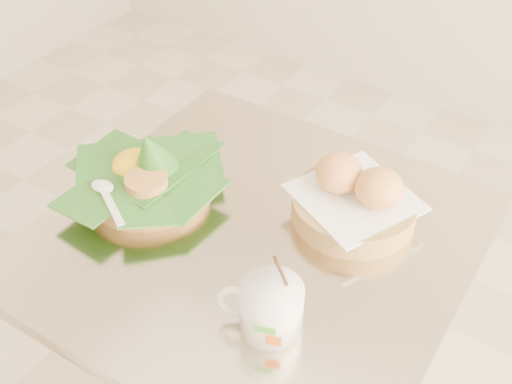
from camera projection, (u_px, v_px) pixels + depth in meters
The scene contains 4 objects.
cafe_table at pixel (256, 316), 1.25m from camera, with size 0.71×0.71×0.75m.
rice_basket at pixel (146, 174), 1.17m from camera, with size 0.29×0.29×0.14m.
bread_basket at pixel (355, 199), 1.12m from camera, with size 0.25×0.25×0.11m.
coffee_mug at pixel (269, 306), 0.93m from camera, with size 0.13×0.10×0.16m.
Camera 1 is at (0.64, -0.62, 1.52)m, focal length 45.00 mm.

